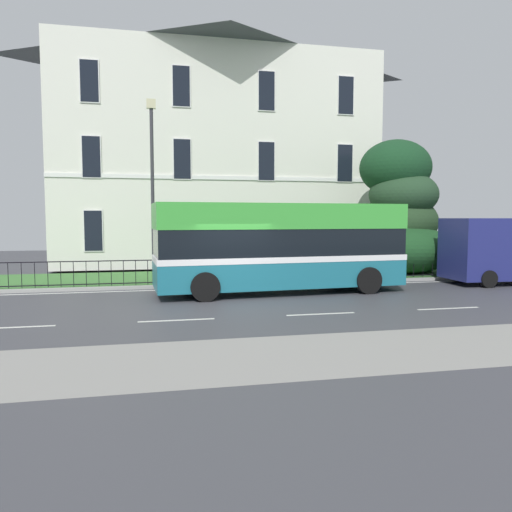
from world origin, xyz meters
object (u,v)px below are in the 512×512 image
at_px(white_panel_van, 505,250).
at_px(evergreen_tree, 397,219).
at_px(street_lamp_post, 152,179).
at_px(georgian_townhouse, 213,145).
at_px(single_decker_bus, 280,246).
at_px(litter_bin, 371,264).

bearing_deg(white_panel_van, evergreen_tree, 122.04).
bearing_deg(street_lamp_post, georgian_townhouse, 69.08).
height_order(single_decker_bus, litter_bin, single_decker_bus).
relative_size(evergreen_tree, litter_bin, 5.85).
height_order(white_panel_van, street_lamp_post, street_lamp_post).
bearing_deg(litter_bin, street_lamp_post, 176.77).
bearing_deg(street_lamp_post, single_decker_bus, -35.42).
height_order(evergreen_tree, white_panel_van, evergreen_tree).
relative_size(georgian_townhouse, evergreen_tree, 2.71).
bearing_deg(single_decker_bus, litter_bin, 24.98).
distance_m(georgian_townhouse, single_decker_bus, 13.76).
relative_size(white_panel_van, litter_bin, 4.82).
bearing_deg(litter_bin, single_decker_bus, -151.19).
bearing_deg(white_panel_van, litter_bin, 155.97).
bearing_deg(litter_bin, evergreen_tree, 41.11).
bearing_deg(evergreen_tree, single_decker_bus, -146.84).
xyz_separation_m(evergreen_tree, street_lamp_post, (-11.58, -1.46, 1.64)).
distance_m(georgian_townhouse, evergreen_tree, 12.14).
xyz_separation_m(georgian_townhouse, white_panel_van, (10.51, -12.24, -5.74)).
relative_size(georgian_townhouse, litter_bin, 15.84).
distance_m(white_panel_van, street_lamp_post, 14.68).
distance_m(evergreen_tree, street_lamp_post, 11.79).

